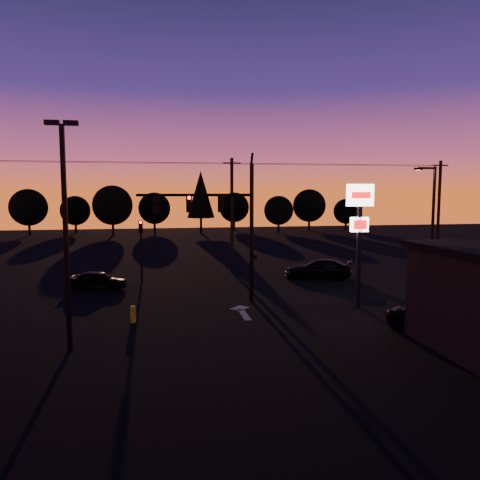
# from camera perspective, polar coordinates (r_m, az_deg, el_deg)

# --- Properties ---
(ground) EXTENTS (120.00, 120.00, 0.00)m
(ground) POSITION_cam_1_polar(r_m,az_deg,el_deg) (23.64, -0.20, -9.77)
(ground) COLOR black
(ground) RESTS_ON ground
(lane_arrow) EXTENTS (1.20, 3.10, 0.01)m
(lane_arrow) POSITION_cam_1_polar(r_m,az_deg,el_deg) (25.31, 0.25, -8.69)
(lane_arrow) COLOR beige
(lane_arrow) RESTS_ON ground
(traffic_signal_mast) EXTENTS (6.79, 0.52, 8.58)m
(traffic_signal_mast) POSITION_cam_1_polar(r_m,az_deg,el_deg) (26.72, -1.93, 2.80)
(traffic_signal_mast) COLOR black
(traffic_signal_mast) RESTS_ON ground
(secondary_signal) EXTENTS (0.30, 0.31, 4.35)m
(secondary_signal) POSITION_cam_1_polar(r_m,az_deg,el_deg) (34.08, -11.98, -0.14)
(secondary_signal) COLOR black
(secondary_signal) RESTS_ON ground
(parking_lot_light) EXTENTS (1.25, 0.30, 9.14)m
(parking_lot_light) POSITION_cam_1_polar(r_m,az_deg,el_deg) (19.74, -20.53, 2.27)
(parking_lot_light) COLOR black
(parking_lot_light) RESTS_ON ground
(pylon_sign) EXTENTS (1.50, 0.28, 6.80)m
(pylon_sign) POSITION_cam_1_polar(r_m,az_deg,el_deg) (26.36, 14.37, 2.52)
(pylon_sign) COLOR black
(pylon_sign) RESTS_ON ground
(streetlight) EXTENTS (1.55, 0.35, 8.00)m
(streetlight) POSITION_cam_1_polar(r_m,az_deg,el_deg) (33.22, 22.32, 2.09)
(streetlight) COLOR black
(streetlight) RESTS_ON ground
(utility_pole_1) EXTENTS (1.40, 0.26, 9.00)m
(utility_pole_1) POSITION_cam_1_polar(r_m,az_deg,el_deg) (36.93, -1.00, 3.15)
(utility_pole_1) COLOR black
(utility_pole_1) RESTS_ON ground
(utility_pole_2) EXTENTS (1.40, 0.26, 9.00)m
(utility_pole_2) POSITION_cam_1_polar(r_m,az_deg,el_deg) (43.65, 23.05, 3.11)
(utility_pole_2) COLOR black
(utility_pole_2) RESTS_ON ground
(power_wires) EXTENTS (36.00, 1.22, 0.07)m
(power_wires) POSITION_cam_1_polar(r_m,az_deg,el_deg) (36.95, -1.01, 9.31)
(power_wires) COLOR black
(power_wires) RESTS_ON ground
(bollard) EXTENTS (0.27, 0.27, 0.82)m
(bollard) POSITION_cam_1_polar(r_m,az_deg,el_deg) (23.76, -12.89, -8.82)
(bollard) COLOR yellow
(bollard) RESTS_ON ground
(tree_0) EXTENTS (5.36, 5.36, 6.74)m
(tree_0) POSITION_cam_1_polar(r_m,az_deg,el_deg) (74.63, -24.38, 3.63)
(tree_0) COLOR black
(tree_0) RESTS_ON ground
(tree_1) EXTENTS (4.54, 4.54, 5.71)m
(tree_1) POSITION_cam_1_polar(r_m,az_deg,el_deg) (76.40, -19.44, 3.40)
(tree_1) COLOR black
(tree_1) RESTS_ON ground
(tree_2) EXTENTS (5.77, 5.78, 7.26)m
(tree_2) POSITION_cam_1_polar(r_m,az_deg,el_deg) (70.68, -15.28, 4.11)
(tree_2) COLOR black
(tree_2) RESTS_ON ground
(tree_3) EXTENTS (4.95, 4.95, 6.22)m
(tree_3) POSITION_cam_1_polar(r_m,az_deg,el_deg) (74.44, -10.40, 3.82)
(tree_3) COLOR black
(tree_3) RESTS_ON ground
(tree_4) EXTENTS (4.18, 4.18, 9.50)m
(tree_4) POSITION_cam_1_polar(r_m,az_deg,el_deg) (71.74, -4.80, 5.56)
(tree_4) COLOR black
(tree_4) RESTS_ON ground
(tree_5) EXTENTS (4.95, 4.95, 6.22)m
(tree_5) POSITION_cam_1_polar(r_m,az_deg,el_deg) (77.54, -0.73, 4.00)
(tree_5) COLOR black
(tree_5) RESTS_ON ground
(tree_6) EXTENTS (4.54, 4.54, 5.71)m
(tree_6) POSITION_cam_1_polar(r_m,az_deg,el_deg) (72.98, 4.73, 3.61)
(tree_6) COLOR black
(tree_6) RESTS_ON ground
(tree_7) EXTENTS (5.36, 5.36, 6.74)m
(tree_7) POSITION_cam_1_polar(r_m,az_deg,el_deg) (77.58, 8.45, 4.17)
(tree_7) COLOR black
(tree_7) RESTS_ON ground
(tree_8) EXTENTS (4.12, 4.12, 5.19)m
(tree_8) POSITION_cam_1_polar(r_m,az_deg,el_deg) (78.83, 12.81, 3.43)
(tree_8) COLOR black
(tree_8) RESTS_ON ground
(car_left) EXTENTS (3.92, 2.44, 1.25)m
(car_left) POSITION_cam_1_polar(r_m,az_deg,el_deg) (31.95, -16.89, -4.73)
(car_left) COLOR black
(car_left) RESTS_ON ground
(car_right) EXTENTS (5.27, 3.48, 1.42)m
(car_right) POSITION_cam_1_polar(r_m,az_deg,el_deg) (34.96, 9.51, -3.50)
(car_right) COLOR black
(car_right) RESTS_ON ground
(suv_parked) EXTENTS (4.06, 4.96, 1.26)m
(suv_parked) POSITION_cam_1_polar(r_m,az_deg,el_deg) (23.07, 23.20, -9.04)
(suv_parked) COLOR black
(suv_parked) RESTS_ON ground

